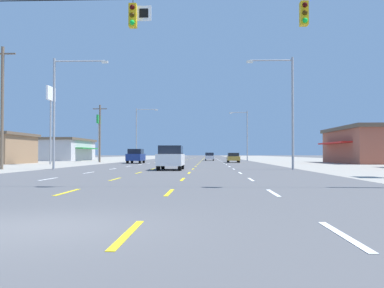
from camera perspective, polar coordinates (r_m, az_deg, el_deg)
name	(u,v)px	position (r m, az deg, el deg)	size (l,w,h in m)	color
ground_plane	(190,161)	(73.63, -0.20, -2.33)	(572.00, 572.00, 0.00)	#4C4C4F
lot_apron_left	(48,161)	(78.65, -18.54, -2.20)	(28.00, 440.00, 0.01)	gray
lot_apron_right	(336,162)	(76.69, 18.62, -2.22)	(28.00, 440.00, 0.01)	gray
lane_markings	(197,159)	(112.10, 0.62, -1.98)	(10.64, 227.60, 0.01)	white
signal_span_wire	(131,64)	(17.37, -8.15, 10.46)	(25.00, 0.53, 8.52)	brown
suv_center_turn_nearest	(171,157)	(35.13, -2.81, -1.79)	(1.98, 4.90, 1.98)	white
suv_far_left_near	(136,156)	(59.73, -7.46, -1.58)	(1.98, 4.90, 1.98)	navy
sedan_far_right_mid	(233,158)	(64.92, 5.49, -1.80)	(1.80, 4.50, 1.46)	#B28C33
sedan_inner_left_midfar	(167,157)	(66.88, -3.31, -1.79)	(1.80, 4.50, 1.46)	black
hatchback_inner_right_far	(210,157)	(82.96, 2.34, -1.68)	(1.72, 3.90, 1.54)	silver
storefront_left_row_2	(56,149)	(89.89, -17.61, -0.69)	(13.19, 17.13, 4.34)	#B2B2B7
storefront_right_row_1	(381,145)	(66.13, 23.79, -0.11)	(13.54, 17.56, 5.11)	#A35642
pole_sign_left_row_1	(51,104)	(56.32, -18.24, 5.11)	(0.24, 2.64, 9.67)	gray
pole_sign_left_row_2	(99,126)	(75.62, -12.28, 2.34)	(0.24, 2.17, 7.98)	gray
streetlight_left_row_0	(60,104)	(38.60, -17.11, 5.12)	(4.74, 0.26, 9.53)	gray
streetlight_right_row_0	(288,104)	(37.04, 12.62, 5.16)	(3.94, 0.26, 9.45)	gray
streetlight_left_row_1	(139,130)	(79.47, -7.10, 1.81)	(4.08, 0.26, 9.73)	gray
streetlight_right_row_1	(245,132)	(78.70, 7.11, 1.55)	(3.39, 0.26, 9.11)	gray
utility_pole_left_row_0	(2,106)	(39.92, -23.88, 4.69)	(2.20, 0.26, 10.43)	brown
utility_pole_left_row_1	(100,132)	(67.77, -12.14, 1.52)	(2.20, 0.26, 8.87)	brown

